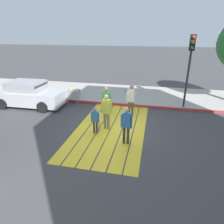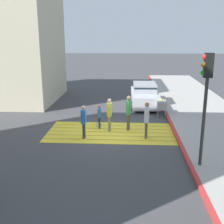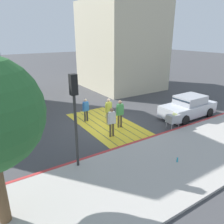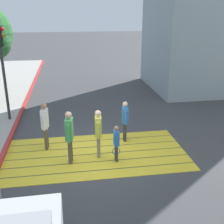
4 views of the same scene
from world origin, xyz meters
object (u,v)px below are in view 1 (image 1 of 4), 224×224
pedestrian_teen_behind (131,98)px  pedestrian_adult_side (106,101)px  pedestrian_child_with_racket (95,119)px  tennis_ball_cart (73,94)px  pedestrian_adult_lead (126,123)px  water_bottle (125,91)px  pedestrian_adult_trailing (106,109)px  car_parked_near_curb (29,95)px  traffic_light_corner (190,57)px

pedestrian_teen_behind → pedestrian_adult_side: bearing=-53.8°
pedestrian_teen_behind → pedestrian_child_with_racket: (2.38, -1.31, -0.31)m
tennis_ball_cart → pedestrian_adult_lead: pedestrian_adult_lead is taller
tennis_ball_cart → pedestrian_adult_lead: 5.78m
water_bottle → pedestrian_adult_lead: pedestrian_adult_lead is taller
pedestrian_adult_lead → pedestrian_adult_trailing: size_ratio=0.94×
car_parked_near_curb → pedestrian_teen_behind: (0.24, 6.40, 0.30)m
pedestrian_adult_lead → pedestrian_adult_trailing: bearing=-136.0°
tennis_ball_cart → pedestrian_teen_behind: size_ratio=0.58×
tennis_ball_cart → pedestrian_child_with_racket: 4.36m
car_parked_near_curb → pedestrian_child_with_racket: 5.74m
traffic_light_corner → pedestrian_adult_side: bearing=-57.3°
tennis_ball_cart → pedestrian_adult_trailing: (2.97, 2.94, 0.30)m
pedestrian_adult_trailing → pedestrian_teen_behind: 2.05m
car_parked_near_curb → pedestrian_adult_lead: pedestrian_adult_lead is taller
traffic_light_corner → water_bottle: (-2.28, -3.96, -2.81)m
water_bottle → pedestrian_teen_behind: 4.29m
traffic_light_corner → pedestrian_adult_trailing: (3.65, -3.92, -2.04)m
car_parked_near_curb → tennis_ball_cart: 2.70m
water_bottle → pedestrian_adult_side: 5.03m
tennis_ball_cart → pedestrian_adult_side: bearing=53.4°
traffic_light_corner → pedestrian_adult_lead: 5.94m
tennis_ball_cart → water_bottle: tennis_ball_cart is taller
water_bottle → pedestrian_adult_lead: (7.08, 1.15, 0.71)m
pedestrian_teen_behind → pedestrian_child_with_racket: size_ratio=1.37×
car_parked_near_curb → water_bottle: 6.69m
pedestrian_adult_lead → pedestrian_child_with_racket: (-0.59, -1.49, -0.22)m
car_parked_near_curb → water_bottle: (-3.86, 5.45, -0.50)m
water_bottle → pedestrian_adult_lead: size_ratio=0.14×
traffic_light_corner → pedestrian_adult_trailing: size_ratio=2.47×
car_parked_near_curb → water_bottle: car_parked_near_curb is taller
water_bottle → pedestrian_adult_side: pedestrian_adult_side is taller
pedestrian_teen_behind → car_parked_near_curb: bearing=-92.2°
water_bottle → pedestrian_adult_lead: bearing=9.2°
water_bottle → pedestrian_teen_behind: pedestrian_teen_behind is taller
pedestrian_adult_side → pedestrian_child_with_racket: 1.57m
pedestrian_child_with_racket → traffic_light_corner: bearing=134.3°
water_bottle → pedestrian_adult_side: size_ratio=0.12×
traffic_light_corner → tennis_ball_cart: (0.68, -6.86, -2.34)m
car_parked_near_curb → pedestrian_adult_side: 5.36m
pedestrian_teen_behind → water_bottle: bearing=-166.8°
pedestrian_adult_trailing → pedestrian_child_with_racket: size_ratio=1.34×
tennis_ball_cart → water_bottle: (-2.96, 2.90, -0.47)m
pedestrian_adult_side → car_parked_near_curb: bearing=-101.8°
car_parked_near_curb → pedestrian_adult_trailing: bearing=69.3°
pedestrian_adult_trailing → pedestrian_adult_side: (-0.97, -0.24, 0.06)m
pedestrian_adult_lead → water_bottle: bearing=-170.8°
car_parked_near_curb → pedestrian_adult_trailing: pedestrian_adult_trailing is taller
traffic_light_corner → tennis_ball_cart: bearing=-84.4°
pedestrian_teen_behind → tennis_ball_cart: bearing=-106.5°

